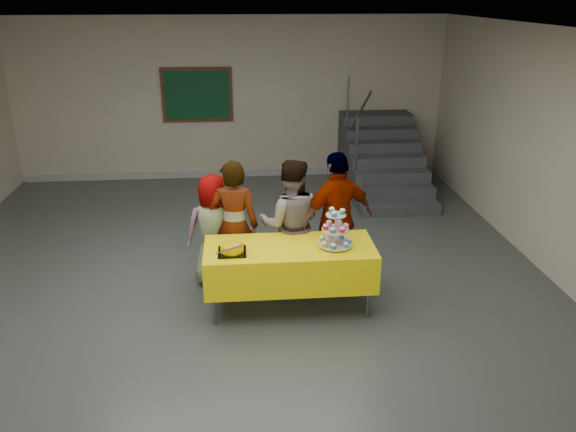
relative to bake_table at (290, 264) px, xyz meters
name	(u,v)px	position (x,y,z in m)	size (l,w,h in m)	color
room_shell	(225,125)	(-0.65, 0.01, 1.57)	(10.00, 10.04, 3.02)	#4C514C
bake_table	(290,264)	(0.00, 0.00, 0.00)	(1.88, 0.78, 0.77)	#595960
cupcake_stand	(335,232)	(0.50, -0.04, 0.38)	(0.38, 0.38, 0.44)	silver
bear_cake	(232,248)	(-0.63, -0.11, 0.27)	(0.32, 0.36, 0.12)	black
schoolchild_a	(214,230)	(-0.86, 0.70, 0.14)	(0.68, 0.44, 1.39)	slate
schoolchild_b	(234,226)	(-0.61, 0.54, 0.25)	(0.59, 0.39, 1.61)	slate
schoolchild_c	(291,224)	(0.07, 0.58, 0.24)	(0.78, 0.60, 1.60)	slate
schoolchild_d	(337,220)	(0.63, 0.57, 0.28)	(0.98, 0.41, 1.67)	slate
staircase	(381,161)	(2.05, 4.12, -0.07)	(1.30, 2.40, 2.04)	#424447
noticeboard	(197,95)	(-1.27, 4.96, 1.04)	(1.30, 0.05, 1.00)	#472B16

